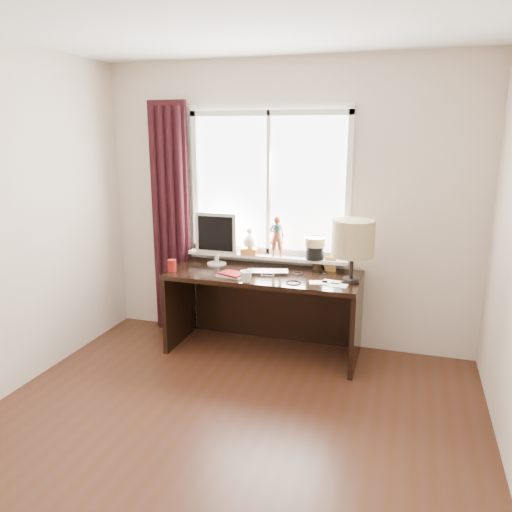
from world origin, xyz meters
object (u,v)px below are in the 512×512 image
(monitor, at_px, (216,236))
(table_lamp, at_px, (353,239))
(mug, at_px, (246,276))
(laptop, at_px, (268,272))
(desk, at_px, (266,296))
(red_cup, at_px, (172,265))

(monitor, bearing_deg, table_lamp, -7.97)
(mug, distance_m, table_lamp, 0.93)
(monitor, bearing_deg, laptop, -15.13)
(laptop, height_order, desk, laptop)
(desk, bearing_deg, mug, -98.77)
(red_cup, height_order, desk, red_cup)
(laptop, height_order, mug, mug)
(mug, height_order, table_lamp, table_lamp)
(red_cup, height_order, monitor, monitor)
(table_lamp, bearing_deg, red_cup, -174.42)
(desk, relative_size, table_lamp, 3.27)
(mug, bearing_deg, red_cup, 170.92)
(monitor, xyz_separation_m, table_lamp, (1.27, -0.18, 0.09))
(laptop, xyz_separation_m, mug, (-0.10, -0.30, 0.04))
(laptop, distance_m, mug, 0.32)
(laptop, distance_m, monitor, 0.62)
(laptop, relative_size, monitor, 0.73)
(laptop, xyz_separation_m, red_cup, (-0.84, -0.18, 0.04))
(mug, distance_m, red_cup, 0.75)
(red_cup, bearing_deg, laptop, 12.35)
(laptop, relative_size, mug, 3.52)
(desk, distance_m, monitor, 0.73)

